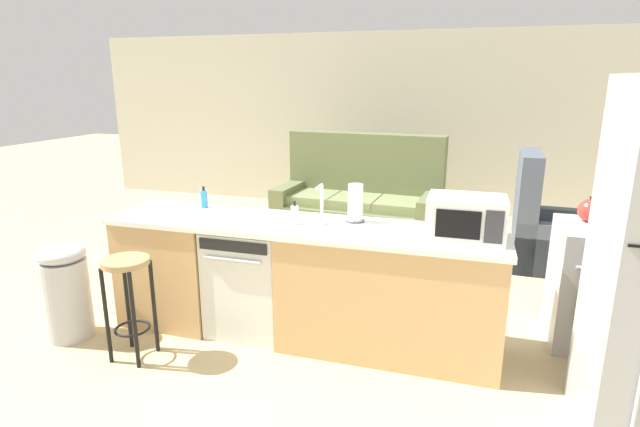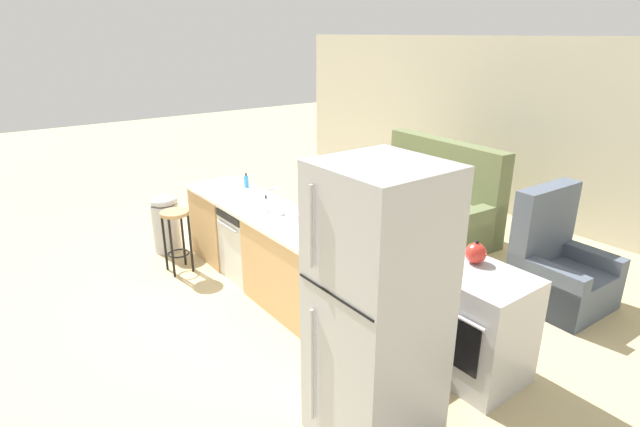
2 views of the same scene
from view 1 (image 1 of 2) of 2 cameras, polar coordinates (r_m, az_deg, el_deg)
The scene contains 15 objects.
ground_plane at distance 4.04m, azimuth -4.27°, elevation -13.33°, with size 24.00×24.00×0.00m, color tan.
wall_back at distance 7.60m, azimuth 9.38°, elevation 10.18°, with size 10.00×0.06×2.60m.
kitchen_counter at distance 3.78m, azimuth -0.97°, elevation -8.27°, with size 2.94×0.66×0.90m.
dishwasher at distance 3.95m, azimuth -7.80°, elevation -7.37°, with size 0.58×0.61×0.84m.
stove_range at distance 4.25m, azimuth 30.11°, elevation -7.26°, with size 0.76×0.68×0.90m.
microwave at distance 3.42m, azimuth 16.35°, elevation -0.44°, with size 0.50×0.37×0.28m.
sink_faucet at distance 3.59m, azimuth 0.15°, elevation 0.76°, with size 0.07×0.18×0.30m.
paper_towel_roll at distance 3.67m, azimuth 4.07°, elevation 1.15°, with size 0.14×0.14×0.28m.
soap_bottle at distance 3.61m, azimuth -2.90°, elevation -0.14°, with size 0.06×0.06×0.18m.
dish_soap_bottle at distance 4.20m, azimuth -13.11°, elevation 1.65°, with size 0.06×0.06×0.18m.
kettle at distance 4.18m, azimuth 28.49°, elevation 0.33°, with size 0.21×0.17×0.19m.
bar_stool at distance 3.72m, azimuth -21.09°, elevation -7.84°, with size 0.32×0.32×0.74m.
trash_bin at distance 4.26m, azimuth -27.03°, elevation -7.85°, with size 0.35×0.35×0.74m.
couch at distance 6.30m, azimuth 4.56°, elevation 0.99°, with size 2.06×1.04×1.27m.
armchair at distance 5.78m, azimuth 24.18°, elevation -2.07°, with size 0.83×0.88×1.20m.
Camera 1 is at (1.31, -3.31, 1.92)m, focal length 28.00 mm.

